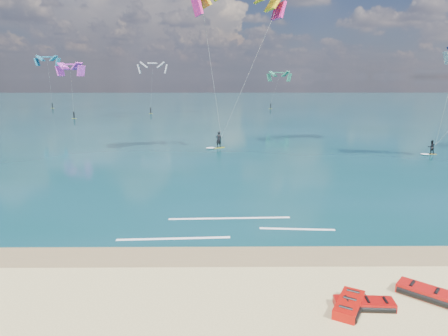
{
  "coord_description": "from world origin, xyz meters",
  "views": [
    {
      "loc": [
        -0.51,
        -14.81,
        8.42
      ],
      "look_at": [
        -0.32,
        8.0,
        3.2
      ],
      "focal_mm": 32.0,
      "sensor_mm": 36.0,
      "label": 1
    }
  ],
  "objects_px": {
    "packed_kite_mid": "(432,299)",
    "kitesurfer_main": "(229,64)",
    "packed_kite_left": "(364,308)",
    "packed_kite_right": "(349,309)"
  },
  "relations": [
    {
      "from": "packed_kite_mid",
      "to": "kitesurfer_main",
      "type": "xyz_separation_m",
      "value": [
        -7.31,
        30.59,
        9.79
      ]
    },
    {
      "from": "packed_kite_left",
      "to": "packed_kite_mid",
      "type": "distance_m",
      "value": 2.92
    },
    {
      "from": "packed_kite_left",
      "to": "packed_kite_right",
      "type": "height_order",
      "value": "packed_kite_right"
    },
    {
      "from": "packed_kite_mid",
      "to": "packed_kite_right",
      "type": "distance_m",
      "value": 3.52
    },
    {
      "from": "packed_kite_left",
      "to": "kitesurfer_main",
      "type": "xyz_separation_m",
      "value": [
        -4.45,
        31.16,
        9.79
      ]
    },
    {
      "from": "packed_kite_right",
      "to": "kitesurfer_main",
      "type": "distance_m",
      "value": 32.97
    },
    {
      "from": "packed_kite_left",
      "to": "kitesurfer_main",
      "type": "distance_m",
      "value": 32.97
    },
    {
      "from": "packed_kite_mid",
      "to": "packed_kite_right",
      "type": "bearing_deg",
      "value": -128.66
    },
    {
      "from": "packed_kite_mid",
      "to": "packed_kite_right",
      "type": "relative_size",
      "value": 1.28
    },
    {
      "from": "packed_kite_mid",
      "to": "kitesurfer_main",
      "type": "distance_m",
      "value": 32.94
    }
  ]
}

